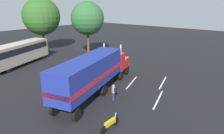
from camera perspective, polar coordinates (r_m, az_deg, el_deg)
name	(u,v)px	position (r m, az deg, el deg)	size (l,w,h in m)	color
ground_plane	(117,73)	(27.80, 1.41, -1.81)	(120.00, 120.00, 0.00)	black
lane_stripe_near	(132,83)	(24.70, 5.58, -4.38)	(4.40, 0.16, 0.01)	silver
lane_stripe_mid	(163,83)	(25.32, 14.16, -4.29)	(4.40, 0.16, 0.01)	silver
lane_stripe_far	(158,100)	(20.90, 12.90, -8.95)	(4.40, 0.16, 0.01)	silver
semi_truck	(95,71)	(20.95, -4.95, -1.04)	(14.26, 6.52, 4.50)	red
person_bystander	(114,92)	(19.92, 0.47, -7.01)	(0.36, 0.47, 1.63)	#2D3347
parked_bus	(19,52)	(34.46, -24.65, 3.93)	(11.16, 6.46, 3.40)	#BFB29E
motorcycle	(110,124)	(15.77, -0.55, -15.77)	(2.11, 0.26, 1.12)	black
tree_center	(41,16)	(42.48, -19.30, 13.31)	(7.17, 7.17, 10.44)	brown
tree_right	(87,18)	(36.33, -6.95, 13.44)	(5.79, 5.79, 9.65)	brown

